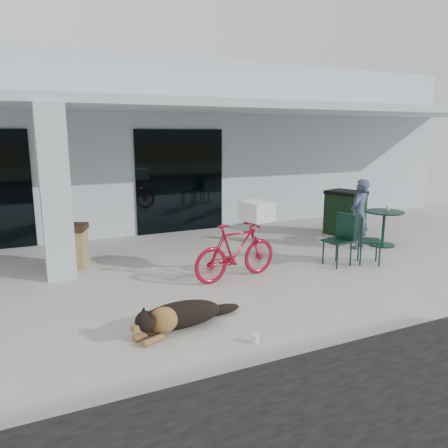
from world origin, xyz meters
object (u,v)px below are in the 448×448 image
cafe_table_far (383,228)px  wheeled_bin (345,213)px  dog (182,313)px  person (359,214)px  bicycle (236,251)px  cafe_chair_far_b (338,240)px  trash_receptacle (74,246)px  cafe_chair_far_a (370,240)px

cafe_table_far → wheeled_bin: wheeled_bin is taller
dog → person: size_ratio=0.81×
person → bicycle: bearing=-13.3°
cafe_chair_far_b → trash_receptacle: 5.21m
dog → cafe_table_far: 6.19m
bicycle → person: bearing=-86.5°
dog → cafe_chair_far_b: size_ratio=1.24×
cafe_chair_far_a → wheeled_bin: 2.63m
cafe_chair_far_a → dog: bearing=140.3°
cafe_table_far → person: size_ratio=0.55×
person → dog: bearing=-1.2°
bicycle → dog: size_ratio=1.35×
cafe_chair_far_b → trash_receptacle: size_ratio=1.20×
bicycle → cafe_table_far: size_ratio=1.97×
cafe_table_far → cafe_chair_far_a: cafe_chair_far_a is taller
bicycle → cafe_chair_far_a: (2.85, -0.32, -0.02)m
dog → cafe_chair_far_b: 4.05m
cafe_chair_far_a → person: bearing=3.3°
cafe_table_far → wheeled_bin: (-0.05, 1.30, 0.16)m
cafe_chair_far_a → wheeled_bin: wheeled_bin is taller
dog → person: person is taller
dog → cafe_chair_far_a: cafe_chair_far_a is taller
cafe_chair_far_b → wheeled_bin: wheeled_bin is taller
person → cafe_table_far: bearing=149.3°
bicycle → wheeled_bin: size_ratio=1.50×
dog → trash_receptacle: size_ratio=1.49×
wheeled_bin → bicycle: bearing=-172.5°
bicycle → person: person is taller
cafe_table_far → trash_receptacle: size_ratio=1.02×
cafe_table_far → cafe_chair_far_a: 1.67m
bicycle → person: 3.59m
cafe_table_far → cafe_chair_far_b: 2.15m
wheeled_bin → cafe_chair_far_b: bearing=-150.9°
trash_receptacle → wheeled_bin: 6.73m
bicycle → dog: bicycle is taller
cafe_chair_far_b → wheeled_bin: bearing=129.3°
cafe_table_far → cafe_chair_far_a: bearing=-144.1°
cafe_table_far → cafe_chair_far_a: (-1.35, -0.98, 0.08)m
dog → cafe_chair_far_a: bearing=-5.7°
cafe_chair_far_a → wheeled_bin: size_ratio=0.86×
cafe_chair_far_b → wheeled_bin: 2.86m
wheeled_bin → person: bearing=-135.8°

